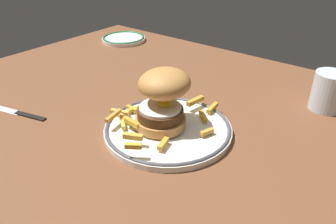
{
  "coord_description": "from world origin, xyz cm",
  "views": [
    {
      "loc": [
        36.62,
        -44.95,
        35.74
      ],
      "look_at": [
        2.86,
        -2.1,
        4.6
      ],
      "focal_mm": 34.66,
      "sensor_mm": 36.0,
      "label": 1
    }
  ],
  "objects_px": {
    "water_glass": "(328,93)",
    "knife": "(18,112)",
    "side_plate": "(124,39)",
    "burger": "(163,97)",
    "dinner_plate": "(168,128)",
    "spoon": "(161,72)"
  },
  "relations": [
    {
      "from": "water_glass",
      "to": "knife",
      "type": "height_order",
      "value": "water_glass"
    },
    {
      "from": "side_plate",
      "to": "knife",
      "type": "height_order",
      "value": "side_plate"
    },
    {
      "from": "side_plate",
      "to": "burger",
      "type": "bearing_deg",
      "value": -37.51
    },
    {
      "from": "dinner_plate",
      "to": "water_glass",
      "type": "distance_m",
      "value": 0.37
    },
    {
      "from": "knife",
      "to": "burger",
      "type": "bearing_deg",
      "value": 26.95
    },
    {
      "from": "dinner_plate",
      "to": "knife",
      "type": "bearing_deg",
      "value": -154.38
    },
    {
      "from": "spoon",
      "to": "knife",
      "type": "bearing_deg",
      "value": -105.96
    },
    {
      "from": "dinner_plate",
      "to": "burger",
      "type": "bearing_deg",
      "value": 173.13
    },
    {
      "from": "knife",
      "to": "side_plate",
      "type": "bearing_deg",
      "value": 110.2
    },
    {
      "from": "burger",
      "to": "spoon",
      "type": "height_order",
      "value": "burger"
    },
    {
      "from": "knife",
      "to": "spoon",
      "type": "height_order",
      "value": "spoon"
    },
    {
      "from": "water_glass",
      "to": "knife",
      "type": "bearing_deg",
      "value": -139.88
    },
    {
      "from": "burger",
      "to": "knife",
      "type": "xyz_separation_m",
      "value": [
        -0.29,
        -0.15,
        -0.07
      ]
    },
    {
      "from": "water_glass",
      "to": "spoon",
      "type": "distance_m",
      "value": 0.43
    },
    {
      "from": "dinner_plate",
      "to": "spoon",
      "type": "bearing_deg",
      "value": 132.22
    },
    {
      "from": "water_glass",
      "to": "spoon",
      "type": "relative_size",
      "value": 0.74
    },
    {
      "from": "water_glass",
      "to": "side_plate",
      "type": "relative_size",
      "value": 0.56
    },
    {
      "from": "burger",
      "to": "spoon",
      "type": "distance_m",
      "value": 0.3
    },
    {
      "from": "side_plate",
      "to": "spoon",
      "type": "height_order",
      "value": "side_plate"
    },
    {
      "from": "burger",
      "to": "water_glass",
      "type": "bearing_deg",
      "value": 51.61
    },
    {
      "from": "dinner_plate",
      "to": "side_plate",
      "type": "bearing_deg",
      "value": 143.15
    },
    {
      "from": "burger",
      "to": "knife",
      "type": "relative_size",
      "value": 0.82
    }
  ]
}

